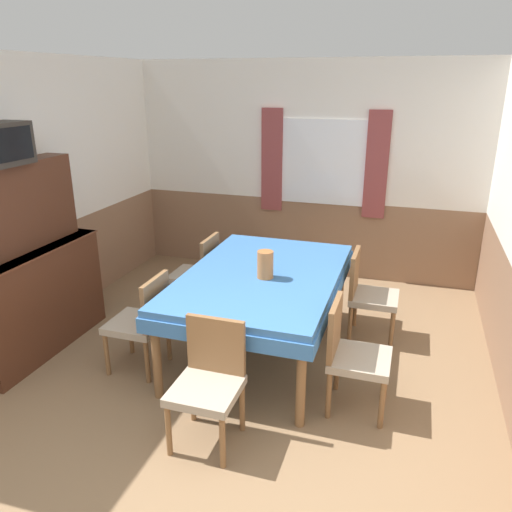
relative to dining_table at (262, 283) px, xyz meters
name	(u,v)px	position (x,y,z in m)	size (l,w,h in m)	color
wall_back	(305,171)	(-0.10, 2.11, 0.63)	(4.62, 0.10, 2.60)	white
wall_left	(44,195)	(-2.25, 0.05, 0.63)	(0.05, 4.48, 2.60)	white
dining_table	(262,283)	(0.00, 0.00, 0.00)	(1.32, 2.02, 0.77)	#386BA8
chair_head_near	(209,379)	(0.00, -1.22, -0.21)	(0.44, 0.44, 0.85)	brown
chair_right_near	(352,352)	(0.87, -0.58, -0.21)	(0.44, 0.44, 0.85)	brown
chair_right_far	(368,292)	(0.87, 0.58, -0.21)	(0.44, 0.44, 0.85)	brown
chair_left_far	(199,272)	(-0.87, 0.58, -0.21)	(0.44, 0.44, 0.85)	brown
chair_left_near	(143,320)	(-0.87, -0.58, -0.21)	(0.44, 0.44, 0.85)	brown
sideboard	(29,275)	(-2.00, -0.56, 0.05)	(0.46, 1.44, 1.71)	#4C2819
vase	(265,265)	(0.06, -0.09, 0.22)	(0.14, 0.14, 0.24)	#B26B38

